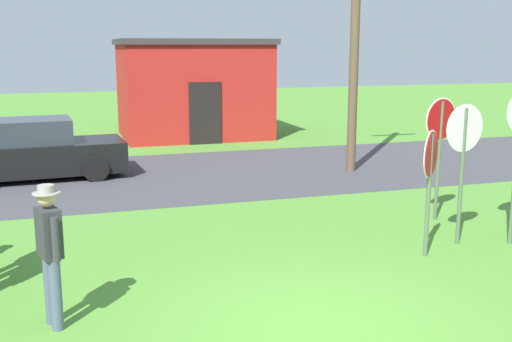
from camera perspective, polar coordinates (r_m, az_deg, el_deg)
ground_plane at (r=7.61m, az=5.68°, el=-14.29°), size 80.00×80.00×0.00m
street_asphalt at (r=16.13m, az=-7.27°, el=-0.37°), size 60.00×6.40×0.01m
building_background at (r=22.86m, az=-5.85°, el=7.62°), size 5.32×4.14×3.53m
parked_car_on_street at (r=16.49m, az=-19.83°, el=1.71°), size 4.40×2.22×1.51m
stop_sign_low_front at (r=12.13m, az=16.63°, el=3.08°), size 0.79×0.25×2.36m
stop_sign_leaning_left at (r=10.73m, az=18.58°, el=1.94°), size 0.78×0.15×2.37m
stop_sign_rear_right at (r=9.98m, az=15.76°, el=-0.02°), size 0.57×0.52×2.03m
person_near_signs at (r=7.66m, az=-18.49°, el=-6.74°), size 0.32×0.55×1.74m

